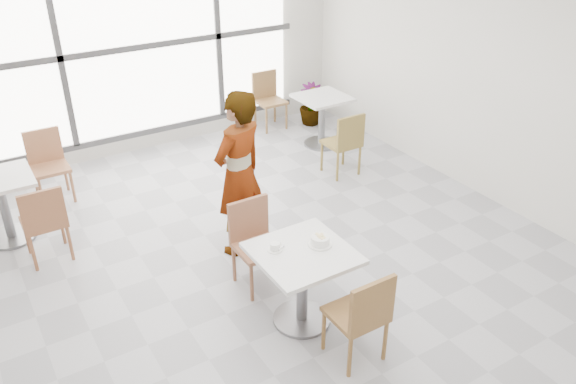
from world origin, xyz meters
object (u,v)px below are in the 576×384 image
person (239,175)px  bg_chair_left_far (48,161)px  plant_right (311,104)px  oatmeal_bowl (320,240)px  coffee_cup (275,247)px  bg_table_right (322,114)px  chair_far (254,238)px  main_table (302,273)px  chair_near (362,313)px  bg_table_left (2,200)px  bg_chair_right_far (268,96)px  bg_chair_left_near (44,219)px  bg_chair_right_near (345,140)px

person → bg_chair_left_far: person is taller
person → bg_chair_left_far: bearing=-77.0°
person → plant_right: (2.58, 2.56, -0.55)m
plant_right → oatmeal_bowl: bearing=-122.7°
coffee_cup → bg_table_right: 3.91m
chair_far → main_table: bearing=-84.4°
oatmeal_bowl → bg_chair_left_far: 3.87m
chair_near → bg_table_left: bearing=-58.2°
bg_table_right → bg_chair_right_far: bearing=106.5°
chair_near → person: size_ratio=0.49×
bg_chair_left_near → oatmeal_bowl: bearing=131.7°
chair_near → chair_far: size_ratio=1.00×
bg_chair_right_far → bg_table_left: bearing=-161.7°
bg_chair_right_far → plant_right: bearing=-24.3°
bg_table_left → oatmeal_bowl: bearing=-51.9°
main_table → oatmeal_bowl: size_ratio=3.81×
bg_chair_left_near → plant_right: bg_chair_left_near is taller
coffee_cup → bg_table_right: bearing=49.5°
chair_far → bg_chair_left_near: size_ratio=1.00×
bg_chair_right_far → plant_right: bg_chair_right_far is taller
bg_table_right → bg_chair_right_far: (-0.31, 1.04, 0.01)m
bg_chair_right_near → chair_far: bearing=33.4°
chair_far → bg_table_right: bearing=44.4°
bg_chair_left_far → plant_right: bearing=4.7°
bg_chair_left_near → plant_right: size_ratio=1.31×
chair_near → bg_chair_right_far: size_ratio=1.00×
oatmeal_bowl → plant_right: (2.48, 3.85, -0.46)m
bg_chair_left_far → bg_chair_right_far: same height
main_table → bg_table_right: (2.35, 3.10, -0.04)m
chair_near → bg_chair_right_near: size_ratio=1.00×
oatmeal_bowl → bg_table_right: oatmeal_bowl is taller
coffee_cup → bg_chair_right_far: 4.59m
person → bg_table_left: (-2.09, 1.50, -0.40)m
chair_near → bg_chair_left_far: bearing=-69.9°
chair_far → bg_table_left: chair_far is taller
main_table → chair_near: 0.68m
chair_near → bg_table_right: chair_near is taller
bg_table_right → bg_chair_right_near: bearing=-107.5°
coffee_cup → bg_table_right: size_ratio=0.21×
chair_far → person: 0.70m
coffee_cup → main_table: bearing=-37.4°
person → bg_chair_right_far: (1.96, 2.84, -0.38)m
oatmeal_bowl → coffee_cup: size_ratio=1.32×
bg_chair_left_near → bg_chair_left_far: (0.32, 1.39, 0.00)m
bg_chair_right_near → coffee_cup: bearing=41.7°
chair_near → bg_table_right: bearing=-120.4°
bg_chair_left_near → person: bearing=155.2°
plant_right → coffee_cup: bearing=-127.4°
oatmeal_bowl → bg_table_right: (2.16, 3.09, -0.31)m
oatmeal_bowl → bg_chair_left_far: bearing=114.1°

